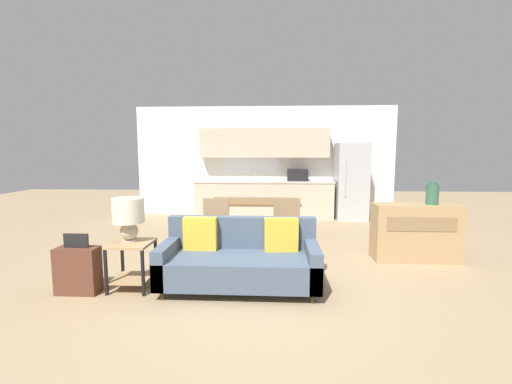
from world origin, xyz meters
name	(u,v)px	position (x,y,z in m)	size (l,w,h in m)	color
ground_plane	(253,285)	(0.00, 0.00, 0.00)	(20.00, 20.00, 0.00)	#9E8460
wall_back	(264,161)	(0.00, 4.63, 1.35)	(6.40, 0.07, 2.70)	silver
kitchen_counter	(265,183)	(0.01, 4.33, 0.84)	(3.32, 0.65, 2.15)	beige
refrigerator	(351,181)	(2.06, 4.20, 0.90)	(0.70, 0.79, 1.79)	#B7BABC
dining_table	(255,204)	(-0.09, 2.01, 0.68)	(1.57, 0.87, 0.74)	brown
couch	(240,260)	(-0.15, -0.04, 0.33)	(1.81, 0.80, 0.81)	#3D2D1E
side_table	(132,257)	(-1.41, -0.16, 0.37)	(0.46, 0.46, 0.55)	tan
table_lamp	(128,215)	(-1.44, -0.12, 0.87)	(0.36, 0.36, 0.51)	#B2A893
credenza	(415,232)	(2.32, 1.09, 0.42)	(1.20, 0.43, 0.83)	tan
vase	(432,194)	(2.53, 1.08, 0.99)	(0.17, 0.17, 0.33)	#336047
dining_chair_near_left	(219,224)	(-0.61, 1.19, 0.49)	(0.47, 0.47, 0.90)	#997A56
dining_chair_near_right	(285,223)	(0.42, 1.26, 0.49)	(0.47, 0.47, 0.90)	#997A56
suitcase	(78,270)	(-1.97, -0.32, 0.27)	(0.46, 0.22, 0.69)	brown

